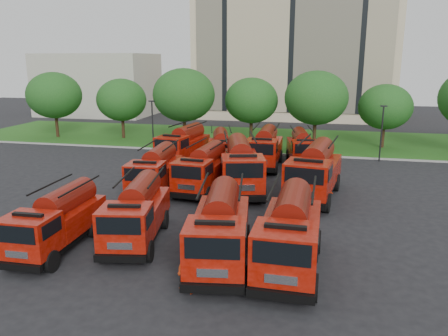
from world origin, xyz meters
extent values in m
plane|color=black|center=(0.00, 0.00, 0.00)|extent=(140.00, 140.00, 0.00)
cube|color=#264F15|center=(0.00, 26.00, 0.06)|extent=(70.00, 16.00, 0.12)
cube|color=gray|center=(0.00, 17.90, 0.07)|extent=(70.00, 0.30, 0.14)
cube|color=beige|center=(2.00, 48.00, 12.50)|extent=(30.00, 14.00, 25.00)
cube|color=black|center=(2.00, 40.90, 12.50)|extent=(28.00, 0.15, 22.00)
cube|color=#A9A696|center=(-30.00, 44.00, 5.00)|extent=(18.00, 12.00, 10.00)
cylinder|color=#382314|center=(-24.00, 22.00, 1.31)|extent=(0.36, 0.36, 2.62)
ellipsoid|color=#124116|center=(-24.00, 22.00, 5.03)|extent=(6.30, 6.30, 5.36)
cylinder|color=#382314|center=(-16.00, 23.00, 1.19)|extent=(0.36, 0.36, 2.38)
ellipsoid|color=#124116|center=(-16.00, 23.00, 4.56)|extent=(5.71, 5.71, 4.86)
cylinder|color=#382314|center=(-8.00, 21.50, 1.40)|extent=(0.36, 0.36, 2.80)
ellipsoid|color=#124116|center=(-8.00, 21.50, 5.36)|extent=(6.72, 6.72, 5.71)
cylinder|color=#382314|center=(-1.00, 24.00, 1.22)|extent=(0.36, 0.36, 2.45)
ellipsoid|color=#124116|center=(-1.00, 24.00, 4.69)|extent=(5.88, 5.88, 5.00)
cylinder|color=#382314|center=(6.00, 22.50, 1.36)|extent=(0.36, 0.36, 2.73)
ellipsoid|color=#124116|center=(6.00, 22.50, 5.23)|extent=(6.55, 6.55, 5.57)
cylinder|color=#382314|center=(13.00, 23.50, 1.14)|extent=(0.36, 0.36, 2.27)
ellipsoid|color=#124116|center=(13.00, 23.50, 4.36)|extent=(5.46, 5.46, 4.64)
cylinder|color=black|center=(-10.00, 17.20, 2.50)|extent=(0.14, 0.14, 5.00)
cube|color=black|center=(-10.00, 17.20, 5.05)|extent=(0.60, 0.25, 0.12)
cylinder|color=black|center=(12.00, 17.20, 2.50)|extent=(0.14, 0.14, 5.00)
cube|color=black|center=(12.00, 17.20, 5.05)|extent=(0.60, 0.25, 0.12)
cube|color=black|center=(-5.83, -6.18, 0.58)|extent=(2.18, 6.29, 0.27)
cube|color=black|center=(-5.76, -9.35, 0.54)|extent=(2.23, 0.27, 0.31)
cube|color=#9A190E|center=(-5.78, -8.32, 1.58)|extent=(2.23, 2.01, 1.74)
cube|color=black|center=(-5.76, -9.32, 1.99)|extent=(1.87, 0.08, 0.76)
cube|color=#9A190E|center=(-5.85, -5.20, 1.29)|extent=(2.27, 4.15, 1.16)
cylinder|color=#5C0E07|center=(-5.85, -5.20, 2.24)|extent=(1.41, 3.77, 1.34)
cylinder|color=black|center=(-6.80, -8.52, 0.49)|extent=(0.33, 0.99, 0.98)
cylinder|color=black|center=(-4.75, -8.48, 0.49)|extent=(0.33, 0.99, 0.98)
cylinder|color=black|center=(-6.88, -4.60, 0.49)|extent=(0.33, 0.99, 0.98)
cylinder|color=black|center=(-4.83, -4.55, 0.49)|extent=(0.33, 0.99, 0.98)
cube|color=black|center=(-2.40, -4.45, 0.61)|extent=(3.23, 6.80, 0.28)
cube|color=black|center=(-1.84, -7.71, 0.56)|extent=(2.34, 0.63, 0.33)
cube|color=#9A190E|center=(-2.02, -6.65, 1.66)|extent=(2.60, 2.41, 1.82)
cube|color=black|center=(-1.84, -7.68, 2.08)|extent=(1.94, 0.38, 0.79)
cube|color=#9A190E|center=(-2.58, -3.44, 1.35)|extent=(2.98, 4.62, 1.21)
cylinder|color=#5C0E07|center=(-2.58, -3.44, 2.34)|extent=(2.05, 4.10, 1.40)
cylinder|color=black|center=(-3.05, -7.02, 0.51)|extent=(0.50, 1.07, 1.03)
cylinder|color=black|center=(-0.93, -6.65, 0.51)|extent=(0.50, 1.07, 1.03)
cylinder|color=black|center=(-3.75, -2.97, 0.51)|extent=(0.50, 1.07, 1.03)
cylinder|color=black|center=(-1.63, -2.61, 0.51)|extent=(0.50, 1.07, 1.03)
cube|color=black|center=(2.27, -5.91, 0.65)|extent=(3.27, 7.26, 0.30)
cube|color=black|center=(2.77, -9.42, 0.60)|extent=(2.51, 0.60, 0.35)
cube|color=#9A190E|center=(2.61, -8.29, 1.78)|extent=(2.74, 2.53, 1.95)
cube|color=black|center=(2.77, -9.39, 2.23)|extent=(2.09, 0.35, 0.85)
cube|color=#9A190E|center=(2.11, -4.82, 1.45)|extent=(3.08, 4.90, 1.30)
cylinder|color=#5C0E07|center=(2.11, -4.82, 2.51)|extent=(2.08, 4.37, 1.50)
cylinder|color=black|center=(1.50, -8.65, 0.55)|extent=(0.50, 1.14, 1.10)
cylinder|color=black|center=(3.78, -8.32, 0.55)|extent=(0.50, 1.14, 1.10)
cylinder|color=black|center=(0.87, -4.29, 0.55)|extent=(0.50, 1.14, 1.10)
cylinder|color=black|center=(3.15, -3.96, 0.55)|extent=(0.50, 1.14, 1.10)
cube|color=black|center=(5.42, -5.80, 0.66)|extent=(2.47, 7.17, 0.31)
cube|color=black|center=(5.35, -9.41, 0.61)|extent=(2.55, 0.30, 0.36)
cube|color=#9A190E|center=(5.37, -8.24, 1.81)|extent=(2.53, 2.28, 1.99)
cube|color=black|center=(5.35, -9.38, 2.27)|extent=(2.14, 0.09, 0.87)
cube|color=#9A190E|center=(5.44, -4.68, 1.48)|extent=(2.58, 4.73, 1.32)
cylinder|color=#5C0E07|center=(5.44, -4.68, 2.56)|extent=(1.60, 4.30, 1.53)
cylinder|color=black|center=(4.20, -8.42, 0.56)|extent=(0.38, 1.13, 1.12)
cylinder|color=black|center=(6.54, -8.47, 0.56)|extent=(0.38, 1.13, 1.12)
cylinder|color=black|center=(4.28, -3.94, 0.56)|extent=(0.38, 1.13, 1.12)
cylinder|color=black|center=(6.62, -3.99, 0.56)|extent=(0.38, 1.13, 1.12)
cube|color=black|center=(-4.55, 3.79, 0.62)|extent=(2.64, 6.78, 0.28)
cube|color=black|center=(-4.32, 0.43, 0.57)|extent=(2.38, 0.40, 0.33)
cube|color=#9A190E|center=(-4.39, 1.52, 1.68)|extent=(2.47, 2.25, 1.85)
cube|color=black|center=(-4.32, 0.46, 2.11)|extent=(1.99, 0.19, 0.81)
cube|color=#9A190E|center=(-4.63, 4.83, 1.38)|extent=(2.63, 4.52, 1.23)
cylinder|color=#5C0E07|center=(-4.63, 4.83, 2.38)|extent=(1.70, 4.08, 1.42)
cylinder|color=black|center=(-5.47, 1.25, 0.52)|extent=(0.40, 1.06, 1.04)
cylinder|color=black|center=(-3.29, 1.40, 0.52)|extent=(0.40, 1.06, 1.04)
cylinder|color=black|center=(-5.76, 5.42, 0.52)|extent=(0.40, 1.06, 1.04)
cylinder|color=black|center=(-3.58, 5.57, 0.52)|extent=(0.40, 1.06, 1.04)
cube|color=black|center=(-1.40, 4.93, 0.62)|extent=(2.69, 6.86, 0.29)
cube|color=black|center=(-1.65, 1.54, 0.58)|extent=(2.41, 0.41, 0.34)
cube|color=#9A190E|center=(-1.57, 2.64, 1.70)|extent=(2.50, 2.28, 1.87)
cube|color=black|center=(-1.65, 1.56, 2.13)|extent=(2.01, 0.19, 0.82)
cube|color=#9A190E|center=(-1.32, 5.98, 1.39)|extent=(2.66, 4.57, 1.25)
cylinder|color=#5C0E07|center=(-1.32, 5.98, 2.41)|extent=(1.73, 4.12, 1.44)
cylinder|color=black|center=(-2.68, 2.53, 0.53)|extent=(0.41, 1.08, 1.05)
cylinder|color=black|center=(-0.48, 2.36, 0.53)|extent=(0.41, 1.08, 1.05)
cylinder|color=black|center=(-2.38, 6.73, 0.53)|extent=(0.41, 1.08, 1.05)
cylinder|color=black|center=(-0.18, 6.57, 0.53)|extent=(0.41, 1.08, 1.05)
cube|color=black|center=(1.15, 5.37, 0.72)|extent=(4.34, 8.11, 0.33)
cube|color=black|center=(2.11, 1.57, 0.66)|extent=(2.74, 0.94, 0.39)
cube|color=#9A190E|center=(1.80, 2.80, 1.96)|extent=(3.21, 3.01, 2.15)
cube|color=black|center=(2.10, 1.61, 2.45)|extent=(2.26, 0.62, 0.94)
cube|color=#9A190E|center=(0.86, 6.55, 1.60)|extent=(3.86, 5.58, 1.43)
cylinder|color=#5C0E07|center=(0.86, 6.55, 2.77)|extent=(2.73, 4.90, 1.65)
cylinder|color=black|center=(0.62, 2.28, 0.61)|extent=(0.67, 1.27, 1.21)
cylinder|color=black|center=(3.08, 2.90, 0.61)|extent=(0.67, 1.27, 1.21)
cylinder|color=black|center=(-0.56, 6.99, 0.61)|extent=(0.67, 1.27, 1.21)
cylinder|color=black|center=(1.90, 7.61, 0.61)|extent=(0.67, 1.27, 1.21)
cube|color=black|center=(6.30, 4.98, 0.72)|extent=(3.64, 7.99, 0.33)
cube|color=black|center=(5.72, 1.11, 0.66)|extent=(2.76, 0.68, 0.39)
cube|color=#9A190E|center=(5.91, 2.36, 1.95)|extent=(3.02, 2.79, 2.15)
cube|color=black|center=(5.73, 1.14, 2.45)|extent=(2.29, 0.39, 0.94)
cube|color=#9A190E|center=(6.47, 6.17, 1.60)|extent=(3.41, 5.40, 1.43)
cylinder|color=#5C0E07|center=(6.47, 6.17, 2.77)|extent=(2.31, 4.82, 1.65)
cylinder|color=black|center=(4.62, 2.33, 0.61)|extent=(0.56, 1.25, 1.21)
cylinder|color=black|center=(7.13, 1.96, 0.61)|extent=(0.56, 1.25, 1.21)
cylinder|color=black|center=(5.34, 7.12, 0.61)|extent=(0.56, 1.25, 1.21)
cylinder|color=black|center=(7.84, 6.75, 0.61)|extent=(0.56, 1.25, 1.21)
cube|color=black|center=(-5.47, 13.15, 0.64)|extent=(3.15, 7.17, 0.30)
cube|color=black|center=(-5.92, 9.66, 0.59)|extent=(2.49, 0.57, 0.35)
cube|color=#9A190E|center=(-5.78, 10.79, 1.76)|extent=(2.69, 2.47, 1.93)
cube|color=black|center=(-5.92, 9.69, 2.20)|extent=(2.07, 0.32, 0.84)
cube|color=#9A190E|center=(-5.33, 14.23, 1.44)|extent=(2.99, 4.83, 1.29)
cylinder|color=#5C0E07|center=(-5.33, 14.23, 2.49)|extent=(2.01, 4.32, 1.49)
cylinder|color=black|center=(-6.93, 10.74, 0.54)|extent=(0.48, 1.13, 1.09)
cylinder|color=black|center=(-4.67, 10.45, 0.54)|extent=(0.48, 1.13, 1.09)
cylinder|color=black|center=(-6.37, 15.06, 0.54)|extent=(0.48, 1.13, 1.09)
cylinder|color=black|center=(-4.11, 14.77, 0.54)|extent=(0.48, 1.13, 1.09)
cube|color=black|center=(-1.87, 12.70, 0.59)|extent=(3.60, 6.70, 0.27)
cube|color=black|center=(-1.08, 9.56, 0.55)|extent=(2.27, 0.78, 0.32)
cube|color=#9A190E|center=(-1.33, 10.57, 1.62)|extent=(2.66, 2.49, 1.78)
cube|color=black|center=(-1.08, 9.58, 2.03)|extent=(1.87, 0.51, 0.78)
cube|color=#9A190E|center=(-2.12, 13.67, 1.32)|extent=(3.20, 4.62, 1.19)
cylinder|color=#5C0E07|center=(-2.12, 13.67, 2.29)|extent=(2.27, 4.05, 1.37)
cylinder|color=black|center=(-2.31, 10.14, 0.50)|extent=(0.56, 1.05, 1.00)
cylinder|color=black|center=(-0.27, 10.65, 0.50)|extent=(0.56, 1.05, 1.00)
cylinder|color=black|center=(-3.29, 14.03, 0.50)|extent=(0.56, 1.05, 1.00)
cylinder|color=black|center=(-1.26, 14.55, 0.50)|extent=(0.56, 1.05, 1.00)
cube|color=black|center=(1.97, 12.88, 0.66)|extent=(2.39, 7.12, 0.30)
cube|color=black|center=(2.00, 9.28, 0.61)|extent=(2.54, 0.27, 0.36)
cube|color=#9A190E|center=(1.99, 10.44, 1.80)|extent=(2.51, 2.25, 1.98)
cube|color=black|center=(2.00, 9.31, 2.26)|extent=(2.13, 0.07, 0.86)
cube|color=#9A190E|center=(1.96, 14.00, 1.47)|extent=(2.53, 4.69, 1.32)
cylinder|color=#5C0E07|center=(1.96, 14.00, 2.55)|extent=(1.56, 4.28, 1.52)
cylinder|color=black|center=(0.82, 10.23, 0.56)|extent=(0.36, 1.12, 1.12)
cylinder|color=black|center=(3.16, 10.25, 0.56)|extent=(0.36, 1.12, 1.12)
cylinder|color=black|center=(0.79, 14.70, 0.56)|extent=(0.36, 1.12, 1.12)
cylinder|color=black|center=(3.12, 14.72, 0.56)|extent=(0.36, 1.12, 1.12)
cube|color=black|center=(5.05, 14.62, 0.59)|extent=(3.05, 6.58, 0.27)
cube|color=black|center=(5.55, 11.45, 0.54)|extent=(2.27, 0.58, 0.32)
cube|color=#9A190E|center=(5.39, 12.48, 1.60)|extent=(2.50, 2.31, 1.76)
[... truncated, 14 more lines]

